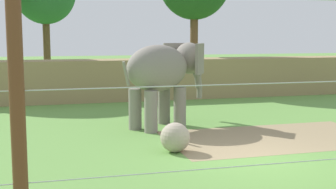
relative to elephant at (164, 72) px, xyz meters
name	(u,v)px	position (x,y,z in m)	size (l,w,h in m)	color
ground_plane	(258,160)	(1.24, -4.84, -1.91)	(120.00, 120.00, 0.00)	#609342
dirt_patch	(274,138)	(2.86, -2.60, -1.91)	(6.65, 3.80, 0.01)	#937F5B
embankment_wall	(153,79)	(1.24, 7.03, -0.93)	(36.00, 1.80, 1.97)	#997F56
elephant	(164,72)	(0.00, 0.00, 0.00)	(3.51, 2.82, 2.89)	gray
enrichment_ball	(175,137)	(-0.58, -3.49, -1.51)	(0.81, 0.81, 0.81)	tan
cable_fence	(322,96)	(1.24, -7.50, 0.08)	(12.22, 0.25, 3.97)	brown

